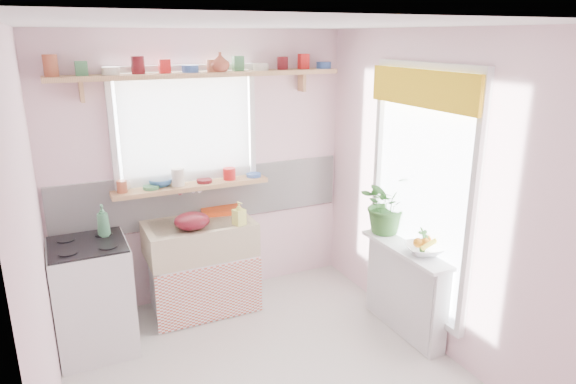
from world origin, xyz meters
name	(u,v)px	position (x,y,z in m)	size (l,w,h in m)	color
room	(303,167)	(0.66, 0.86, 1.37)	(3.20, 3.20, 3.20)	silver
sink_unit	(201,266)	(-0.15, 1.29, 0.43)	(0.95, 0.65, 1.11)	white
cooker	(93,297)	(-1.10, 1.05, 0.46)	(0.58, 0.58, 0.93)	white
radiator_ledge	(405,289)	(1.30, 0.20, 0.40)	(0.22, 0.95, 0.78)	white
windowsill	(192,186)	(-0.15, 1.48, 1.14)	(1.40, 0.22, 0.04)	tan
pine_shelf	(203,74)	(0.00, 1.47, 2.12)	(2.52, 0.24, 0.04)	tan
shelf_crockery	(198,66)	(-0.04, 1.47, 2.19)	(2.47, 0.11, 0.12)	#A55133
sill_crockery	(186,179)	(-0.20, 1.48, 1.21)	(1.35, 0.11, 0.12)	#A55133
dish_tray	(221,210)	(0.12, 1.50, 0.87)	(0.38, 0.28, 0.04)	#E34614
colander	(192,221)	(-0.24, 1.19, 0.92)	(0.30, 0.30, 0.14)	maroon
jade_plant	(386,203)	(1.33, 0.57, 1.04)	(0.47, 0.41, 0.53)	#316327
fruit_bowl	(424,249)	(1.33, 0.04, 0.81)	(0.30, 0.30, 0.07)	white
herb_pot	(423,240)	(1.33, 0.07, 0.88)	(0.11, 0.07, 0.21)	#306127
soap_bottle_sink	(239,213)	(0.16, 1.10, 0.95)	(0.09, 0.10, 0.21)	#E1E766
sill_cup	(125,185)	(-0.72, 1.54, 1.20)	(0.11, 0.11, 0.08)	white
sill_bowl	(161,182)	(-0.41, 1.54, 1.19)	(0.21, 0.21, 0.07)	#3469AA
shelf_vase	(220,62)	(0.14, 1.41, 2.22)	(0.16, 0.16, 0.16)	#A04731
cooker_bottle	(103,221)	(-0.96, 1.16, 1.04)	(0.10, 0.10, 0.26)	#408156
fruit	(425,242)	(1.34, 0.05, 0.87)	(0.20, 0.14, 0.10)	orange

